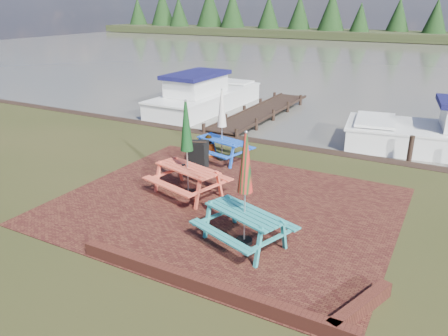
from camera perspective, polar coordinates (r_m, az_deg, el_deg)
ground at (r=11.38m, az=-2.35°, el=-6.88°), size 120.00×120.00×0.00m
paving at (r=12.15m, az=0.07°, el=-4.93°), size 9.00×7.50×0.02m
brick_wall at (r=8.62m, az=1.81°, el=-15.75°), size 6.21×1.79×0.30m
water at (r=46.22m, az=22.51°, el=12.67°), size 120.00×60.00×0.02m
far_treeline at (r=74.83m, az=25.86°, el=17.28°), size 120.00×10.00×8.10m
picnic_table_teal at (r=9.94m, az=2.71°, el=-5.09°), size 2.42×2.29×2.71m
picnic_table_red at (r=12.54m, az=-4.81°, el=0.63°), size 2.41×2.25×2.79m
picnic_table_blue at (r=15.40m, az=-0.28°, el=4.19°), size 2.14×1.99×2.53m
chalkboard at (r=14.78m, az=-3.40°, el=1.79°), size 0.62×0.76×0.93m
jetty at (r=22.33m, az=4.84°, el=7.31°), size 1.76×9.08×1.00m
boat_jetty at (r=23.92m, az=-2.58°, el=9.18°), size 2.89×8.00×2.30m
person at (r=15.67m, az=-2.07°, el=4.32°), size 0.73×0.63×1.70m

